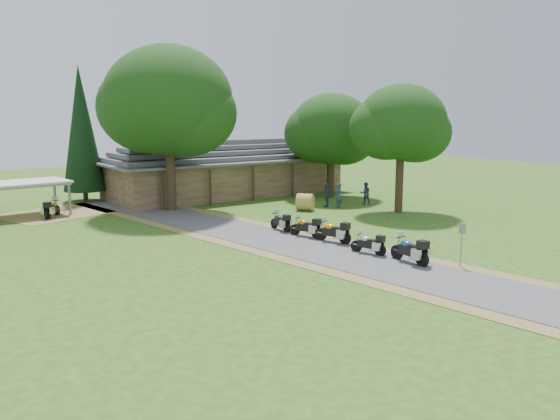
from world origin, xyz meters
TOP-DOWN VIEW (x-y plane):
  - ground at (0.00, 0.00)m, footprint 120.00×120.00m
  - driveway at (-0.50, 4.00)m, footprint 51.95×51.95m
  - lodge at (6.00, 24.00)m, footprint 21.40×9.40m
  - carport at (-10.68, 23.03)m, footprint 5.86×4.16m
  - motorcycle_row_a at (1.55, -1.07)m, footprint 0.77×2.10m
  - motorcycle_row_b at (1.19, 1.32)m, footprint 1.04×1.83m
  - motorcycle_row_c at (1.40, 4.29)m, footprint 1.21×2.11m
  - motorcycle_row_d at (1.06, 6.28)m, footprint 1.20×1.99m
  - motorcycle_row_e at (0.89, 8.57)m, footprint 0.67×1.82m
  - motorcycle_carport_a at (-9.36, 21.27)m, footprint 1.68×1.98m
  - person_a at (9.39, 12.84)m, footprint 0.75×0.66m
  - person_b at (12.22, 12.83)m, footprint 0.71×0.64m
  - person_c at (8.81, 13.52)m, footprint 0.67×0.75m
  - hay_bale at (6.54, 13.31)m, footprint 1.71×1.69m
  - sign_post at (3.01, -2.88)m, footprint 0.37×0.06m
  - oak_lodge_left at (-1.45, 19.12)m, footprint 9.26×9.26m
  - oak_lodge_right at (12.62, 17.48)m, footprint 7.09×7.09m
  - oak_driveway at (11.70, 8.87)m, footprint 6.34×6.34m
  - cedar_near at (-5.34, 27.35)m, footprint 3.35×3.35m

SIDE VIEW (x-z plane):
  - ground at x=0.00m, z-range 0.00..0.00m
  - driveway at x=-0.50m, z-range 0.00..0.00m
  - motorcycle_row_b at x=1.19m, z-range 0.00..1.19m
  - motorcycle_row_e at x=0.89m, z-range 0.00..1.23m
  - hay_bale at x=6.54m, z-range 0.00..1.26m
  - motorcycle_row_d at x=1.06m, z-range 0.00..1.30m
  - motorcycle_carport_a at x=-9.36m, z-range 0.00..1.35m
  - motorcycle_row_c at x=1.40m, z-range 0.00..1.37m
  - motorcycle_row_a at x=1.55m, z-range 0.00..1.41m
  - person_b at x=12.22m, z-range 0.00..2.05m
  - sign_post at x=3.01m, z-range 0.00..2.08m
  - person_c at x=8.81m, z-range 0.00..2.18m
  - person_a at x=9.39m, z-range 0.00..2.21m
  - carport at x=-10.68m, z-range 0.00..2.41m
  - lodge at x=6.00m, z-range 0.00..4.90m
  - oak_lodge_right at x=12.62m, z-range 0.00..9.40m
  - oak_driveway at x=11.70m, z-range 0.00..10.46m
  - cedar_near at x=-5.34m, z-range 0.00..10.93m
  - oak_lodge_left at x=-1.45m, z-range 0.00..12.93m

